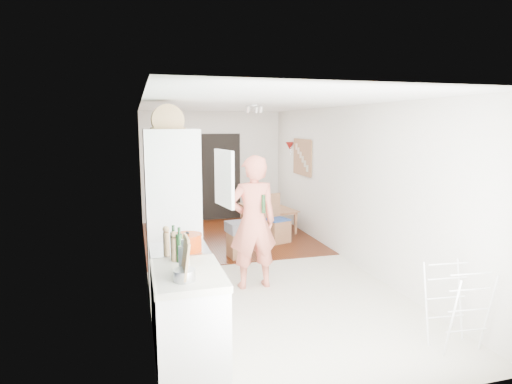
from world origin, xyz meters
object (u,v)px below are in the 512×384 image
person (253,210)px  dining_chair (277,219)px  stool (239,245)px  drying_rack (456,308)px  dining_table (269,220)px

person → dining_chair: (1.03, 2.03, -0.61)m
stool → drying_rack: 3.71m
drying_rack → dining_table: bearing=99.4°
drying_rack → dining_chair: bearing=102.2°
person → stool: 1.57m
dining_table → dining_chair: 1.04m
stool → drying_rack: drying_rack is taller
person → drying_rack: 2.67m
stool → drying_rack: size_ratio=0.51×
person → dining_table: 3.36m
dining_chair → stool: size_ratio=2.12×
dining_table → drying_rack: size_ratio=1.41×
dining_table → stool: size_ratio=2.75×
dining_table → stool: stool is taller
person → dining_chair: size_ratio=2.34×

